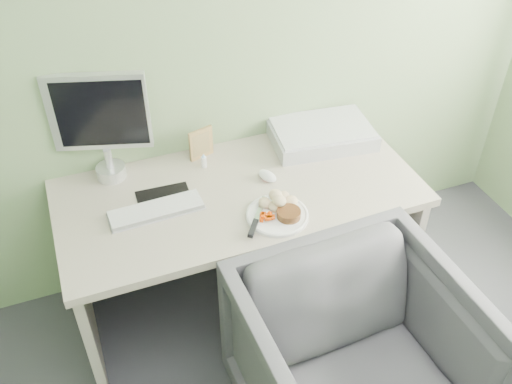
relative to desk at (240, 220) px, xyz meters
name	(u,v)px	position (x,y,z in m)	size (l,w,h in m)	color
wall_back	(207,23)	(0.00, 0.38, 0.80)	(3.50, 3.50, 0.00)	gray
desk	(240,220)	(0.00, 0.00, 0.00)	(1.60, 0.75, 0.73)	#ADA391
plate	(277,215)	(0.09, -0.23, 0.19)	(0.26, 0.26, 0.01)	white
steak	(289,214)	(0.13, -0.26, 0.21)	(0.10, 0.10, 0.03)	black
potato_pile	(278,200)	(0.11, -0.18, 0.23)	(0.12, 0.09, 0.06)	tan
carrot_heap	(266,216)	(0.03, -0.24, 0.22)	(0.06, 0.05, 0.04)	#E14004
steak_knife	(256,222)	(-0.02, -0.25, 0.21)	(0.16, 0.22, 0.02)	silver
mousepad	(165,201)	(-0.33, 0.04, 0.18)	(0.23, 0.20, 0.00)	black
keyboard	(156,210)	(-0.38, -0.02, 0.20)	(0.39, 0.12, 0.02)	white
computer_mouse	(267,176)	(0.14, 0.02, 0.20)	(0.06, 0.10, 0.04)	white
photo_frame	(201,143)	(-0.08, 0.30, 0.26)	(0.12, 0.01, 0.15)	#A3834C
eyedrop_bottle	(204,161)	(-0.10, 0.22, 0.22)	(0.03, 0.03, 0.07)	white
scanner	(321,134)	(0.51, 0.22, 0.22)	(0.49, 0.32, 0.08)	#A4A7AB
monitor	(101,121)	(-0.51, 0.31, 0.47)	(0.42, 0.17, 0.51)	silver
desk_chair	(358,369)	(0.19, -0.81, -0.16)	(0.83, 0.86, 0.78)	#3C3C42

